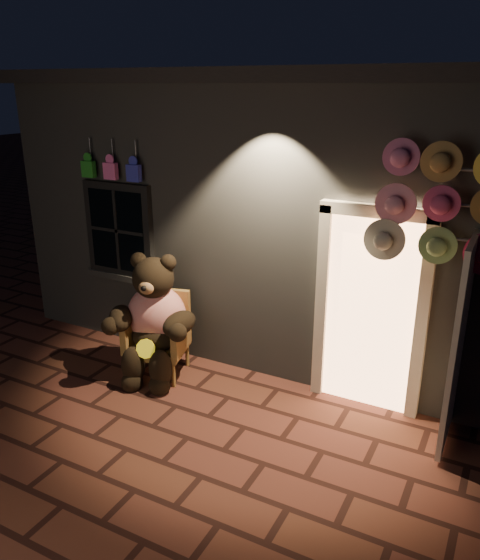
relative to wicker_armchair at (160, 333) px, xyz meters
The scene contains 5 objects.
ground 1.51m from the wicker_armchair, 44.54° to the right, with size 60.00×60.00×0.00m, color #4F261E.
shop_building 3.39m from the wicker_armchair, 71.08° to the left, with size 7.30×5.95×3.51m.
wicker_armchair is the anchor object (origin of this frame).
teddy_bear 0.26m from the wicker_armchair, 80.27° to the right, with size 1.09×0.97×1.55m.
hat_rack 3.63m from the wicker_armchair, ahead, with size 1.74×0.22×2.82m.
Camera 1 is at (2.57, -3.77, 3.29)m, focal length 35.00 mm.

